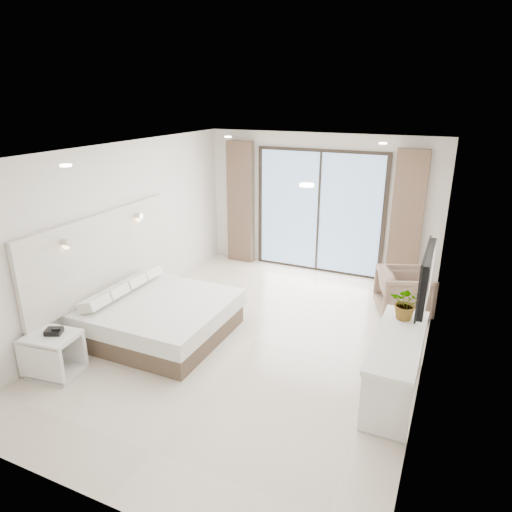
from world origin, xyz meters
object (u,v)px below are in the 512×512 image
object	(u,v)px
nightstand	(54,354)
console_desk	(397,353)
bed	(159,317)
armchair	(404,290)

from	to	relation	value
nightstand	console_desk	size ratio (longest dim) A/B	0.40
bed	armchair	bearing A→B (deg)	34.57
nightstand	console_desk	world-z (taller)	console_desk
bed	console_desk	world-z (taller)	console_desk
bed	armchair	world-z (taller)	armchair
nightstand	console_desk	distance (m)	4.20
armchair	bed	bearing A→B (deg)	103.23
bed	armchair	xyz separation A→B (m)	(3.19, 2.20, 0.12)
bed	console_desk	xyz separation A→B (m)	(3.38, -0.07, 0.28)
bed	armchair	distance (m)	3.88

